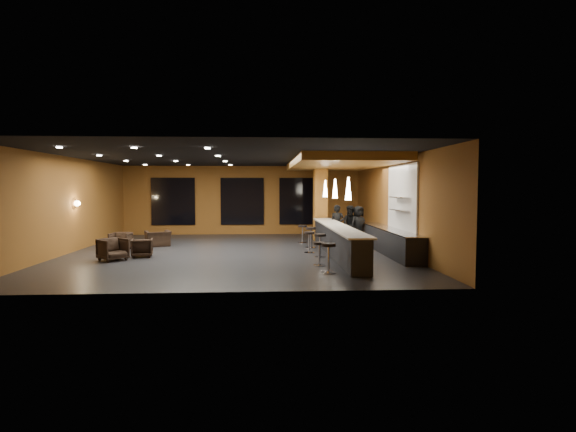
{
  "coord_description": "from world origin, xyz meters",
  "views": [
    {
      "loc": [
        1.0,
        -16.64,
        2.36
      ],
      "look_at": [
        2.0,
        0.5,
        1.3
      ],
      "focal_mm": 28.0,
      "sensor_mm": 36.0,
      "label": 1
    }
  ],
  "objects": [
    {
      "name": "armchair_a",
      "position": [
        -3.87,
        -1.76,
        0.36
      ],
      "size": [
        1.12,
        1.12,
        0.73
      ],
      "primitive_type": "imported",
      "rotation": [
        0.0,
        0.0,
        0.78
      ],
      "color": "black",
      "rests_on": "floor"
    },
    {
      "name": "wall_front",
      "position": [
        0.0,
        -6.55,
        1.75
      ],
      "size": [
        12.0,
        0.1,
        3.5
      ],
      "primitive_type": "cube",
      "color": "brown",
      "rests_on": "floor"
    },
    {
      "name": "wall_left",
      "position": [
        -6.05,
        0.0,
        1.75
      ],
      "size": [
        0.1,
        13.0,
        3.5
      ],
      "primitive_type": "cube",
      "color": "brown",
      "rests_on": "floor"
    },
    {
      "name": "prep_counter",
      "position": [
        5.65,
        -0.5,
        0.43
      ],
      "size": [
        0.7,
        6.0,
        0.86
      ],
      "primitive_type": "cube",
      "color": "black",
      "rests_on": "floor"
    },
    {
      "name": "bar_top",
      "position": [
        3.65,
        -1.0,
        1.02
      ],
      "size": [
        0.78,
        8.1,
        0.05
      ],
      "primitive_type": "cube",
      "color": "white",
      "rests_on": "bar_counter"
    },
    {
      "name": "bar_stool_5",
      "position": [
        2.75,
        2.53,
        0.5
      ],
      "size": [
        0.39,
        0.39,
        0.78
      ],
      "rotation": [
        0.0,
        0.0,
        -0.13
      ],
      "color": "silver",
      "rests_on": "floor"
    },
    {
      "name": "pendant_1",
      "position": [
        3.65,
        -0.5,
        2.35
      ],
      "size": [
        0.2,
        0.2,
        0.7
      ],
      "primitive_type": "cone",
      "color": "white",
      "rests_on": "wood_soffit"
    },
    {
      "name": "staff_b",
      "position": [
        4.74,
        1.95,
        0.82
      ],
      "size": [
        0.97,
        0.88,
        1.64
      ],
      "primitive_type": "imported",
      "rotation": [
        0.0,
        0.0,
        -0.39
      ],
      "color": "black",
      "rests_on": "floor"
    },
    {
      "name": "pendant_0",
      "position": [
        3.65,
        -3.0,
        2.35
      ],
      "size": [
        0.2,
        0.2,
        0.7
      ],
      "primitive_type": "cone",
      "color": "white",
      "rests_on": "wood_soffit"
    },
    {
      "name": "wall_right",
      "position": [
        6.05,
        0.0,
        1.75
      ],
      "size": [
        0.1,
        13.0,
        3.5
      ],
      "primitive_type": "cube",
      "color": "brown",
      "rests_on": "floor"
    },
    {
      "name": "staff_c",
      "position": [
        5.05,
        1.93,
        0.81
      ],
      "size": [
        0.94,
        0.81,
        1.63
      ],
      "primitive_type": "imported",
      "rotation": [
        0.0,
        0.0,
        0.44
      ],
      "color": "black",
      "rests_on": "floor"
    },
    {
      "name": "bar_stool_4",
      "position": [
        2.92,
        0.89,
        0.53
      ],
      "size": [
        0.42,
        0.42,
        0.83
      ],
      "rotation": [
        0.0,
        0.0,
        0.37
      ],
      "color": "silver",
      "rests_on": "floor"
    },
    {
      "name": "bar_stool_1",
      "position": [
        2.74,
        -3.16,
        0.47
      ],
      "size": [
        0.37,
        0.37,
        0.73
      ],
      "rotation": [
        0.0,
        0.0,
        -0.33
      ],
      "color": "silver",
      "rests_on": "floor"
    },
    {
      "name": "bar_stool_0",
      "position": [
        2.84,
        -4.36,
        0.54
      ],
      "size": [
        0.42,
        0.42,
        0.84
      ],
      "rotation": [
        0.0,
        0.0,
        0.29
      ],
      "color": "silver",
      "rests_on": "floor"
    },
    {
      "name": "armchair_c",
      "position": [
        -4.41,
        0.82,
        0.34
      ],
      "size": [
        0.76,
        0.78,
        0.67
      ],
      "primitive_type": "imported",
      "rotation": [
        0.0,
        0.0,
        -0.06
      ],
      "color": "black",
      "rests_on": "floor"
    },
    {
      "name": "armchair_b",
      "position": [
        -3.12,
        -1.06,
        0.32
      ],
      "size": [
        0.8,
        0.81,
        0.64
      ],
      "primitive_type": "imported",
      "rotation": [
        0.0,
        0.0,
        3.32
      ],
      "color": "black",
      "rests_on": "floor"
    },
    {
      "name": "wall_shelf_upper",
      "position": [
        5.82,
        -1.2,
        2.05
      ],
      "size": [
        0.3,
        1.5,
        0.03
      ],
      "primitive_type": "cube",
      "color": "silver",
      "rests_on": "wall_right"
    },
    {
      "name": "bar_counter",
      "position": [
        3.65,
        -1.0,
        0.5
      ],
      "size": [
        0.6,
        8.0,
        1.0
      ],
      "primitive_type": "cube",
      "color": "black",
      "rests_on": "floor"
    },
    {
      "name": "wood_soffit",
      "position": [
        4.0,
        1.0,
        3.36
      ],
      "size": [
        3.6,
        8.0,
        0.28
      ],
      "primitive_type": "cube",
      "color": "#AB7532",
      "rests_on": "ceiling"
    },
    {
      "name": "bar_stool_2",
      "position": [
        2.98,
        -1.54,
        0.52
      ],
      "size": [
        0.41,
        0.41,
        0.81
      ],
      "rotation": [
        0.0,
        0.0,
        -0.08
      ],
      "color": "silver",
      "rests_on": "floor"
    },
    {
      "name": "floor",
      "position": [
        0.0,
        0.0,
        -0.05
      ],
      "size": [
        12.0,
        13.0,
        0.1
      ],
      "primitive_type": "cube",
      "color": "black",
      "rests_on": "ground"
    },
    {
      "name": "bar_stool_3",
      "position": [
        2.72,
        -0.46,
        0.5
      ],
      "size": [
        0.4,
        0.4,
        0.78
      ],
      "rotation": [
        0.0,
        0.0,
        0.14
      ],
      "color": "silver",
      "rests_on": "floor"
    },
    {
      "name": "tile_backsplash",
      "position": [
        5.96,
        -1.0,
        2.0
      ],
      "size": [
        0.06,
        3.2,
        2.4
      ],
      "primitive_type": "cube",
      "color": "white",
      "rests_on": "wall_right"
    },
    {
      "name": "staff_a",
      "position": [
        4.15,
        1.94,
        0.84
      ],
      "size": [
        0.71,
        0.59,
        1.67
      ],
      "primitive_type": "imported",
      "rotation": [
        0.0,
        0.0,
        -0.35
      ],
      "color": "black",
      "rests_on": "floor"
    },
    {
      "name": "wall_sconce",
      "position": [
        -5.88,
        0.5,
        1.8
      ],
      "size": [
        0.22,
        0.22,
        0.22
      ],
      "primitive_type": "sphere",
      "color": "#FFE5B2",
      "rests_on": "wall_left"
    },
    {
      "name": "window_center",
      "position": [
        0.0,
        6.44,
        1.7
      ],
      "size": [
        2.2,
        0.06,
        2.4
      ],
      "primitive_type": "cube",
      "color": "black",
      "rests_on": "wall_back"
    },
    {
      "name": "wall_shelf_lower",
      "position": [
        5.82,
        -1.2,
        1.6
      ],
      "size": [
        0.3,
        1.5,
        0.03
      ],
      "primitive_type": "cube",
      "color": "silver",
      "rests_on": "wall_right"
    },
    {
      "name": "wall_back",
      "position": [
        0.0,
        6.55,
        1.75
      ],
      "size": [
        12.0,
        0.1,
        3.5
      ],
      "primitive_type": "cube",
      "color": "brown",
      "rests_on": "floor"
    },
    {
      "name": "column",
      "position": [
        3.65,
        3.6,
        1.75
      ],
      "size": [
        0.6,
        0.6,
        3.5
      ],
      "primitive_type": "cube",
      "color": "#A56724",
      "rests_on": "floor"
    },
    {
      "name": "armchair_d",
      "position": [
        -3.25,
        1.87,
        0.31
      ],
      "size": [
        1.21,
        1.15,
        0.62
      ],
      "primitive_type": "imported",
      "rotation": [
        0.0,
        0.0,
        3.55
      ],
      "color": "black",
      "rests_on": "floor"
    },
    {
      "name": "pendant_2",
      "position": [
        3.65,
        2.0,
        2.35
      ],
      "size": [
        0.2,
        0.2,
        0.7
      ],
      "primitive_type": "cone",
      "color": "white",
      "rests_on": "wood_soffit"
    },
    {
      "name": "prep_top",
      "position": [
        5.65,
        -0.5,
        0.89
      ],
      "size": [
        0.72,
        6.0,
        0.03
      ],
      "primitive_type": "cube",
      "color": "silver",
      "rests_on": "prep_counter"
    },
    {
      "name": "window_left",
      "position": [
        -3.5,
        6.44,
        1.7
      ],
      "size": [
        2.2,
        0.06,
        2.4
      ],
      "primitive_type": "cube",
      "color": "black",
      "rests_on": "wall_back"
    },
    {
      "name": "window_right",
      "position": [
        3.0,
        6.44,
        1.7
      ],
      "size": [
        2.2,
        0.06,
        2.4
      ],
      "primitive_type": "cube",
      "color": "black",
      "rests_on": "wall_back"
    },
    {
      "name": "ceiling",
      "position": [
        0.0,
        0.0,
        3.55
      ],
      "size": [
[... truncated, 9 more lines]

